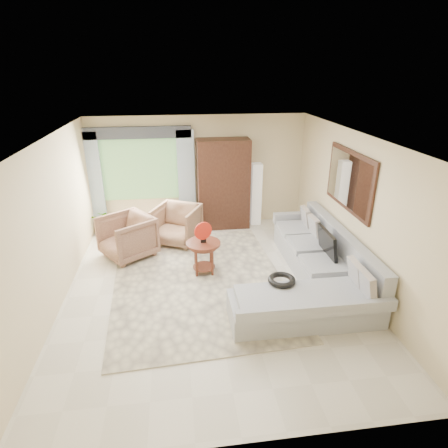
{
  "coord_description": "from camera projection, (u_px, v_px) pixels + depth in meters",
  "views": [
    {
      "loc": [
        -0.55,
        -5.62,
        3.6
      ],
      "look_at": [
        0.25,
        0.35,
        1.05
      ],
      "focal_mm": 30.0,
      "sensor_mm": 36.0,
      "label": 1
    }
  ],
  "objects": [
    {
      "name": "tv_screen",
      "position": [
        327.0,
        243.0,
        6.6
      ],
      "size": [
        0.14,
        0.74,
        0.48
      ],
      "primitive_type": "cube",
      "rotation": [
        0.0,
        -0.17,
        0.0
      ],
      "color": "black",
      "rests_on": "sectional_sofa"
    },
    {
      "name": "armoire",
      "position": [
        223.0,
        184.0,
        8.74
      ],
      "size": [
        1.2,
        0.55,
        2.1
      ],
      "primitive_type": "cube",
      "color": "black",
      "rests_on": "ground"
    },
    {
      "name": "garden_hose",
      "position": [
        282.0,
        280.0,
        5.79
      ],
      "size": [
        0.43,
        0.43,
        0.09
      ],
      "primitive_type": "torus",
      "color": "black",
      "rests_on": "sectional_sofa"
    },
    {
      "name": "red_disc",
      "position": [
        203.0,
        231.0,
        6.74
      ],
      "size": [
        0.33,
        0.14,
        0.34
      ],
      "primitive_type": "cylinder",
      "rotation": [
        1.57,
        0.0,
        0.34
      ],
      "color": "red",
      "rests_on": "coffee_table"
    },
    {
      "name": "wall_mirror",
      "position": [
        349.0,
        181.0,
        6.54
      ],
      "size": [
        0.05,
        1.7,
        1.05
      ],
      "color": "black",
      "rests_on": "wall_right"
    },
    {
      "name": "armchair_left",
      "position": [
        127.0,
        237.0,
        7.52
      ],
      "size": [
        1.31,
        1.3,
        0.86
      ],
      "primitive_type": "imported",
      "rotation": [
        0.0,
        0.0,
        -0.95
      ],
      "color": "#9D7156",
      "rests_on": "ground"
    },
    {
      "name": "area_rug",
      "position": [
        199.0,
        281.0,
        6.78
      ],
      "size": [
        3.23,
        4.17,
        0.02
      ],
      "primitive_type": "cube",
      "rotation": [
        0.0,
        0.0,
        0.06
      ],
      "color": "beige",
      "rests_on": "ground"
    },
    {
      "name": "armchair_right",
      "position": [
        177.0,
        225.0,
        8.13
      ],
      "size": [
        1.2,
        1.21,
        0.84
      ],
      "primitive_type": "imported",
      "rotation": [
        0.0,
        0.0,
        -0.45
      ],
      "color": "#9E7856",
      "rests_on": "ground"
    },
    {
      "name": "potted_plant",
      "position": [
        104.0,
        222.0,
        8.64
      ],
      "size": [
        0.6,
        0.55,
        0.57
      ],
      "primitive_type": "imported",
      "rotation": [
        0.0,
        0.0,
        -0.23
      ],
      "color": "#999999",
      "rests_on": "ground"
    },
    {
      "name": "ground",
      "position": [
        213.0,
        287.0,
        6.6
      ],
      "size": [
        6.0,
        6.0,
        0.0
      ],
      "primitive_type": "plane",
      "color": "silver",
      "rests_on": "ground"
    },
    {
      "name": "sectional_sofa",
      "position": [
        315.0,
        271.0,
        6.55
      ],
      "size": [
        2.3,
        3.46,
        0.9
      ],
      "color": "#A8AAB0",
      "rests_on": "ground"
    },
    {
      "name": "coffee_table",
      "position": [
        204.0,
        257.0,
        6.94
      ],
      "size": [
        0.63,
        0.63,
        0.63
      ],
      "rotation": [
        0.0,
        0.0,
        0.26
      ],
      "color": "#4E2215",
      "rests_on": "ground"
    },
    {
      "name": "window",
      "position": [
        140.0,
        170.0,
        8.6
      ],
      "size": [
        1.8,
        0.04,
        1.4
      ],
      "primitive_type": "cube",
      "color": "#669E59",
      "rests_on": "wall_back"
    },
    {
      "name": "curtain_left",
      "position": [
        94.0,
        183.0,
        8.49
      ],
      "size": [
        0.4,
        0.08,
        2.3
      ],
      "primitive_type": "cube",
      "color": "#9EB7CC",
      "rests_on": "ground"
    },
    {
      "name": "curtain_right",
      "position": [
        186.0,
        180.0,
        8.75
      ],
      "size": [
        0.4,
        0.08,
        2.3
      ],
      "primitive_type": "cube",
      "color": "#9EB7CC",
      "rests_on": "ground"
    },
    {
      "name": "floor_lamp",
      "position": [
        256.0,
        194.0,
        9.01
      ],
      "size": [
        0.24,
        0.24,
        1.5
      ],
      "primitive_type": "cube",
      "color": "silver",
      "rests_on": "ground"
    },
    {
      "name": "valance",
      "position": [
        137.0,
        133.0,
        8.21
      ],
      "size": [
        2.4,
        0.12,
        0.26
      ],
      "primitive_type": "cube",
      "color": "#1E232D",
      "rests_on": "wall_back"
    }
  ]
}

